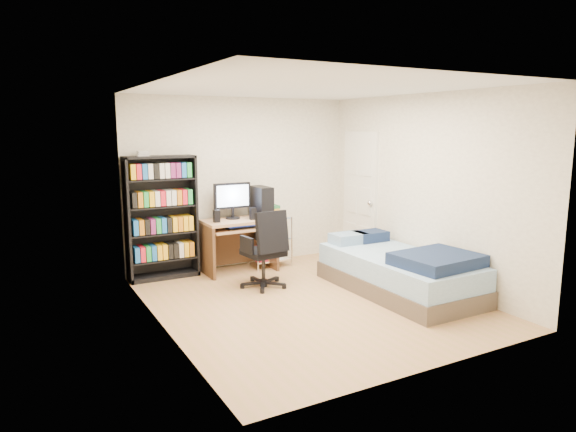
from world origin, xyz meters
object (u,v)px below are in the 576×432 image
bed (400,271)px  computer_desk (244,223)px  media_shelf (162,216)px  office_chair (265,263)px

bed → computer_desk: bearing=124.1°
bed → media_shelf: bearing=139.9°
computer_desk → media_shelf: bearing=172.5°
office_chair → bed: (1.41, -0.99, -0.06)m
computer_desk → bed: 2.35m
computer_desk → bed: bearing=-55.9°
media_shelf → computer_desk: (1.16, -0.15, -0.18)m
office_chair → computer_desk: bearing=76.4°
media_shelf → office_chair: size_ratio=1.71×
computer_desk → bed: (1.29, -1.91, -0.42)m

